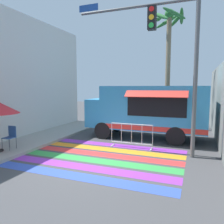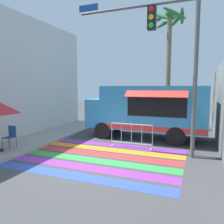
% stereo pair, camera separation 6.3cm
% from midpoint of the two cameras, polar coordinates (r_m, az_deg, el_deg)
% --- Properties ---
extents(ground_plane, '(60.00, 60.00, 0.00)m').
position_cam_midpoint_polar(ground_plane, '(8.09, -5.98, -13.24)').
color(ground_plane, '#424244').
extents(crosswalk_painted, '(6.40, 4.36, 0.01)m').
position_cam_midpoint_polar(crosswalk_painted, '(8.72, -3.70, -11.71)').
color(crosswalk_painted, '#334FB2').
rests_on(crosswalk_painted, ground_plane).
extents(food_truck, '(6.19, 2.83, 2.79)m').
position_cam_midpoint_polar(food_truck, '(11.82, 8.45, 0.88)').
color(food_truck, '#338CBF').
rests_on(food_truck, ground_plane).
extents(traffic_signal_pole, '(4.99, 0.29, 6.28)m').
position_cam_midpoint_polar(traffic_signal_pole, '(9.06, 14.49, 16.44)').
color(traffic_signal_pole, '#515456').
rests_on(traffic_signal_pole, ground_plane).
extents(folding_chair, '(0.41, 0.41, 0.97)m').
position_cam_midpoint_polar(folding_chair, '(10.24, -25.13, -5.48)').
color(folding_chair, '#4C4C51').
rests_on(folding_chair, sidewalk_left).
extents(barricade_front, '(1.94, 0.44, 1.09)m').
position_cam_midpoint_polar(barricade_front, '(9.95, 4.92, -6.23)').
color(barricade_front, '#B7BABF').
rests_on(barricade_front, ground_plane).
extents(palm_tree, '(2.26, 2.34, 7.66)m').
position_cam_midpoint_polar(palm_tree, '(15.16, 14.45, 16.76)').
color(palm_tree, '#7A664C').
rests_on(palm_tree, ground_plane).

